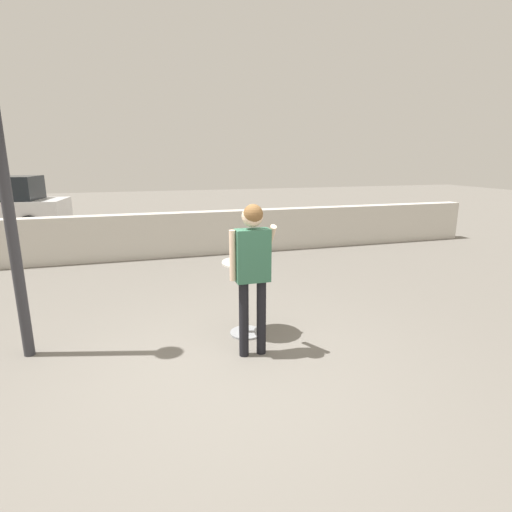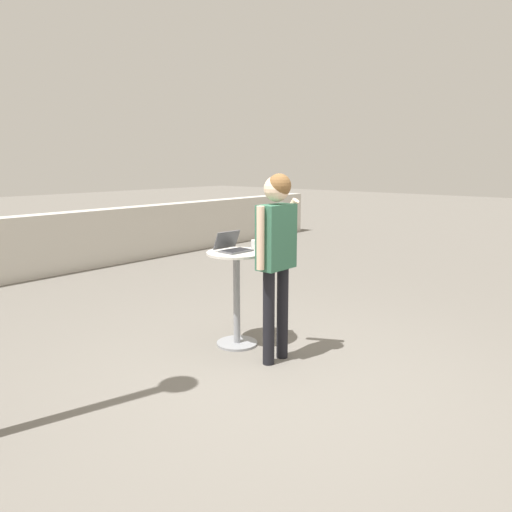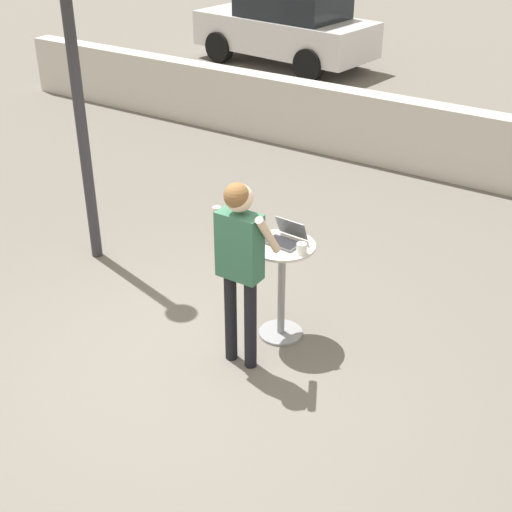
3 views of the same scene
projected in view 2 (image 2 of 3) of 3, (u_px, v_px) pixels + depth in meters
The scene contains 5 objects.
ground_plane at pixel (282, 383), 4.28m from camera, with size 50.00×50.00×0.00m, color slate.
cafe_table at pixel (237, 287), 5.07m from camera, with size 0.60×0.60×0.98m.
laptop at pixel (233, 247), 5.03m from camera, with size 0.32×0.30×0.20m.
coffee_mug at pixel (255, 245), 5.13m from camera, with size 0.13×0.09×0.10m.
standing_person at pixel (276, 244), 4.55m from camera, with size 0.52×0.39×1.77m.
Camera 2 is at (-3.20, -2.42, 1.87)m, focal length 35.00 mm.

